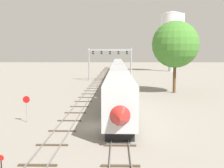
% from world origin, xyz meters
% --- Properties ---
extents(ground_plane, '(400.00, 400.00, 0.00)m').
position_xyz_m(ground_plane, '(0.00, 0.00, 0.00)').
color(ground_plane, gray).
extents(track_main, '(2.60, 200.00, 0.16)m').
position_xyz_m(track_main, '(2.00, 60.00, 0.07)').
color(track_main, slate).
rests_on(track_main, ground).
extents(track_near, '(2.60, 160.00, 0.16)m').
position_xyz_m(track_near, '(-3.50, 40.00, 0.07)').
color(track_near, slate).
rests_on(track_near, ground).
extents(passenger_train, '(3.04, 110.84, 4.80)m').
position_xyz_m(passenger_train, '(2.00, 49.17, 2.61)').
color(passenger_train, silver).
rests_on(passenger_train, ground).
extents(signal_gantry, '(12.10, 0.49, 8.94)m').
position_xyz_m(signal_gantry, '(-0.25, 47.12, 6.53)').
color(signal_gantry, '#999BA0').
rests_on(signal_gantry, ground).
extents(water_tower, '(9.82, 9.82, 24.51)m').
position_xyz_m(water_tower, '(24.22, 86.31, 19.31)').
color(water_tower, beige).
rests_on(water_tower, ground).
extents(stop_sign, '(0.76, 0.08, 2.88)m').
position_xyz_m(stop_sign, '(-8.00, 1.42, 1.87)').
color(stop_sign, gray).
rests_on(stop_sign, ground).
extents(trackside_tree_left, '(8.72, 8.72, 13.44)m').
position_xyz_m(trackside_tree_left, '(12.54, 24.12, 9.06)').
color(trackside_tree_left, brown).
rests_on(trackside_tree_left, ground).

